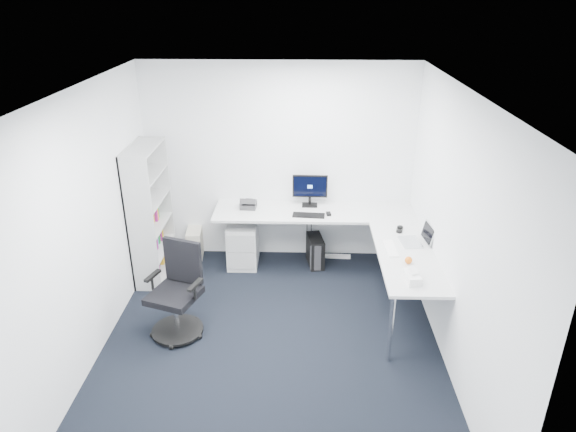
{
  "coord_description": "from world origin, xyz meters",
  "views": [
    {
      "loc": [
        0.31,
        -4.48,
        3.54
      ],
      "look_at": [
        0.15,
        1.05,
        1.05
      ],
      "focal_mm": 32.0,
      "sensor_mm": 36.0,
      "label": 1
    }
  ],
  "objects_px": {
    "task_chair": "(174,293)",
    "monitor": "(310,190)",
    "l_desk": "(320,250)",
    "laptop": "(411,234)",
    "bookshelf": "(150,213)"
  },
  "relations": [
    {
      "from": "l_desk",
      "to": "bookshelf",
      "type": "distance_m",
      "value": 2.23
    },
    {
      "from": "bookshelf",
      "to": "monitor",
      "type": "distance_m",
      "value": 2.1
    },
    {
      "from": "task_chair",
      "to": "laptop",
      "type": "height_order",
      "value": "task_chair"
    },
    {
      "from": "task_chair",
      "to": "bookshelf",
      "type": "bearing_deg",
      "value": 133.06
    },
    {
      "from": "laptop",
      "to": "l_desk",
      "type": "bearing_deg",
      "value": 145.86
    },
    {
      "from": "l_desk",
      "to": "task_chair",
      "type": "xyz_separation_m",
      "value": [
        -1.6,
        -1.24,
        0.12
      ]
    },
    {
      "from": "l_desk",
      "to": "bookshelf",
      "type": "bearing_deg",
      "value": 178.68
    },
    {
      "from": "bookshelf",
      "to": "laptop",
      "type": "height_order",
      "value": "bookshelf"
    },
    {
      "from": "task_chair",
      "to": "laptop",
      "type": "distance_m",
      "value": 2.75
    },
    {
      "from": "task_chair",
      "to": "monitor",
      "type": "relative_size",
      "value": 2.26
    },
    {
      "from": "task_chair",
      "to": "laptop",
      "type": "xyz_separation_m",
      "value": [
        2.63,
        0.7,
        0.4
      ]
    },
    {
      "from": "monitor",
      "to": "l_desk",
      "type": "bearing_deg",
      "value": -74.53
    },
    {
      "from": "bookshelf",
      "to": "l_desk",
      "type": "bearing_deg",
      "value": -1.32
    },
    {
      "from": "bookshelf",
      "to": "task_chair",
      "type": "height_order",
      "value": "bookshelf"
    },
    {
      "from": "l_desk",
      "to": "laptop",
      "type": "distance_m",
      "value": 1.27
    }
  ]
}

